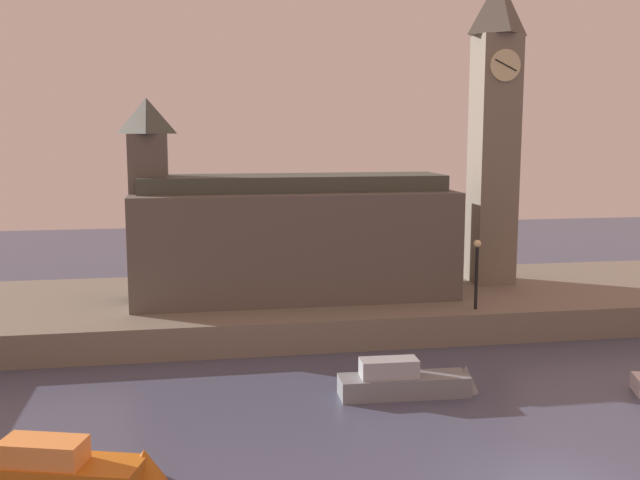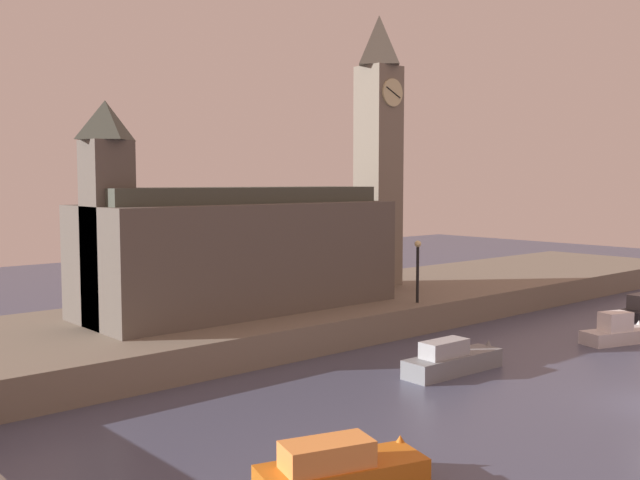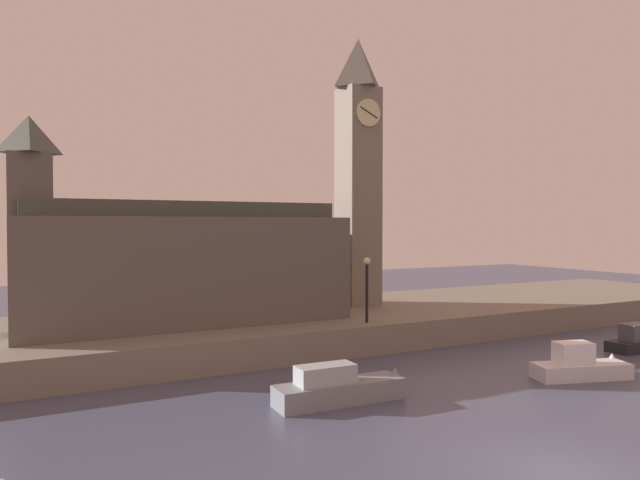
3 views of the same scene
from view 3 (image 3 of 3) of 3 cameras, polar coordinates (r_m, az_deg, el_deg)
The scene contains 7 objects.
ground_plane at distance 17.62m, azimuth 22.79°, elevation -20.54°, with size 120.00×120.00×0.00m, color #474C66.
far_embankment at distance 33.35m, azimuth -5.19°, elevation -8.54°, with size 70.00×12.00×1.50m, color slate.
clock_tower at distance 37.26m, azimuth 3.75°, elevation 7.03°, with size 2.45×2.49×16.76m.
parliament_hall at distance 31.16m, azimuth -13.79°, elevation -2.16°, with size 16.43×6.22×10.11m.
streetlamp at distance 30.26m, azimuth 4.60°, elevation -4.05°, with size 0.36×0.36×3.37m.
boat_cruiser_grey at distance 22.42m, azimuth 2.92°, elevation -14.15°, with size 5.60×1.53×1.66m.
boat_ferry_white at distance 28.08m, azimuth 24.61°, elevation -11.11°, with size 4.94×2.51×1.76m.
Camera 3 is at (-12.70, -10.28, 6.59)m, focal length 32.76 mm.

